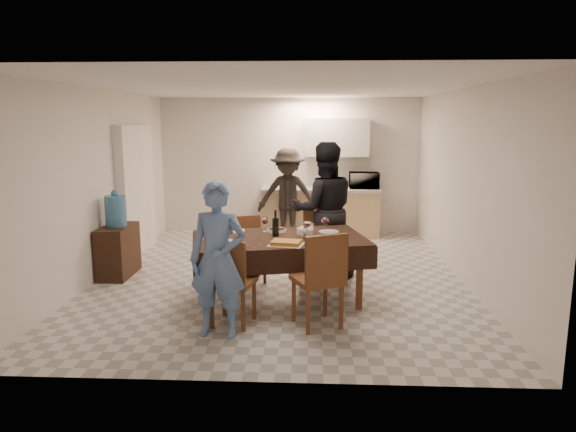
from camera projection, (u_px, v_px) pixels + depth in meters
name	position (u px, v px, depth m)	size (l,w,h in m)	color
floor	(280.00, 276.00, 7.25)	(5.00, 6.00, 0.02)	silver
ceiling	(279.00, 87.00, 6.78)	(5.00, 6.00, 0.02)	white
wall_back	(289.00, 166.00, 9.96)	(5.00, 0.02, 2.60)	silver
wall_front	(256.00, 231.00, 4.07)	(5.00, 0.02, 2.60)	silver
wall_left	(101.00, 184.00, 7.13)	(0.02, 6.00, 2.60)	silver
wall_right	(465.00, 186.00, 6.90)	(0.02, 6.00, 2.60)	silver
stub_partition	(136.00, 190.00, 8.35)	(0.15, 1.40, 2.10)	white
kitchen_base_cabinet	(320.00, 213.00, 9.78)	(2.20, 0.60, 0.86)	tan
kitchen_worktop	(320.00, 189.00, 9.70)	(2.24, 0.64, 0.05)	#ADACA8
upper_cabinet	(337.00, 138.00, 9.64)	(1.20, 0.34, 0.70)	silver
dining_table	(279.00, 240.00, 6.14)	(2.24, 1.60, 0.79)	black
chair_near_left	(231.00, 274.00, 5.36)	(0.52, 0.52, 0.52)	brown
chair_near_right	(318.00, 271.00, 5.30)	(0.62, 0.64, 0.56)	brown
chair_far_left	(249.00, 244.00, 6.85)	(0.52, 0.53, 0.47)	brown
chair_far_right	(316.00, 241.00, 6.79)	(0.50, 0.51, 0.52)	brown
console	(118.00, 251.00, 7.22)	(0.39, 0.77, 0.71)	#321C10
water_jug	(116.00, 211.00, 7.12)	(0.29, 0.29, 0.43)	#4688BD
wine_bottle	(275.00, 223.00, 6.15)	(0.08, 0.08, 0.32)	black
water_pitcher	(309.00, 230.00, 6.05)	(0.13, 0.13, 0.19)	white
savoury_tart	(286.00, 243.00, 5.75)	(0.38, 0.28, 0.05)	#B97936
salad_bowl	(305.00, 231.00, 6.29)	(0.20, 0.20, 0.08)	white
mushroom_dish	(277.00, 231.00, 6.40)	(0.22, 0.22, 0.04)	white
wine_glass_a	(230.00, 234.00, 5.89)	(0.08, 0.08, 0.17)	white
wine_glass_b	(325.00, 225.00, 6.33)	(0.09, 0.09, 0.20)	white
wine_glass_c	(265.00, 224.00, 6.42)	(0.09, 0.09, 0.20)	white
plate_near_left	(225.00, 242.00, 5.86)	(0.24, 0.24, 0.01)	white
plate_near_right	(331.00, 243.00, 5.81)	(0.27, 0.27, 0.02)	white
plate_far_left	(233.00, 231.00, 6.45)	(0.28, 0.28, 0.02)	white
plate_far_right	(329.00, 232.00, 6.40)	(0.25, 0.25, 0.01)	white
microwave	(364.00, 180.00, 9.63)	(0.54, 0.37, 0.30)	silver
person_near	(218.00, 260.00, 5.12)	(0.58, 0.38, 1.59)	#5B7FB7
person_far	(324.00, 210.00, 7.11)	(0.91, 0.71, 1.88)	black
person_kitchen	(288.00, 195.00, 9.29)	(1.09, 0.62, 1.68)	black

